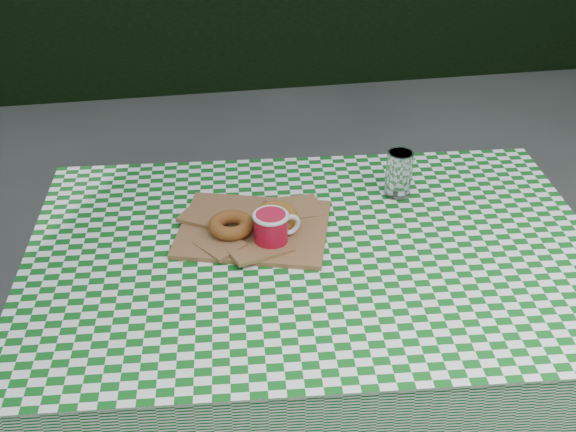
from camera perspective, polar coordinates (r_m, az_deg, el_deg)
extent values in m
cube|color=#4F2C1B|center=(1.85, 1.88, -12.32)|extent=(1.33, 0.94, 0.75)
cube|color=#0D5717|center=(1.60, 2.12, -2.74)|extent=(1.35, 0.97, 0.01)
cube|color=olive|center=(1.65, -2.76, -0.92)|extent=(0.40, 0.36, 0.02)
torus|color=brown|center=(1.62, -4.57, -0.74)|extent=(0.11, 0.11, 0.03)
torus|color=brown|center=(1.65, -0.97, -0.06)|extent=(0.11, 0.11, 0.03)
cylinder|color=white|center=(1.79, 8.85, 3.36)|extent=(0.07, 0.07, 0.12)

